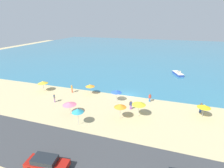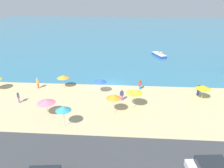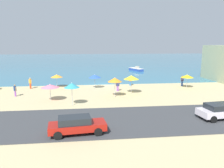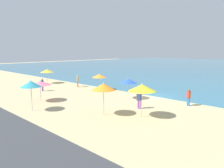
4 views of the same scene
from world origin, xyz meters
TOP-DOWN VIEW (x-y plane):
  - ground_plane at (0.00, 0.00)m, footprint 160.00×160.00m
  - beach_umbrella_2 at (-7.25, -10.08)m, footprint 2.23×2.23m
  - beach_umbrella_3 at (0.92, -8.96)m, footprint 1.89×1.89m
  - beach_umbrella_4 at (-1.50, -2.98)m, footprint 1.94×1.94m
  - beach_umbrella_5 at (-4.44, -12.42)m, footprint 1.76×1.76m
  - beach_umbrella_6 at (-17.88, -3.23)m, footprint 2.15×2.15m
  - beach_umbrella_7 at (-7.57, -1.58)m, footprint 1.89×1.89m
  - beach_umbrella_8 at (3.48, -7.29)m, footprint 2.17×2.17m
  - bather_0 at (1.81, -5.40)m, footprint 0.56×0.29m
  - bather_1 at (-11.60, -2.05)m, footprint 0.51×0.37m
  - bather_2 at (-12.37, -7.10)m, footprint 0.42×0.44m
  - bather_3 at (4.55, -1.35)m, footprint 0.53×0.35m

SIDE VIEW (x-z plane):
  - ground_plane at x=0.00m, z-range 0.00..0.00m
  - bather_3 at x=4.55m, z-range 0.10..1.72m
  - bather_2 at x=-12.37m, z-range 0.10..1.72m
  - bather_0 at x=1.81m, z-range 0.10..1.74m
  - bather_1 at x=-11.60m, z-range 0.11..1.87m
  - beach_umbrella_2 at x=-7.25m, z-range 0.81..2.97m
  - beach_umbrella_7 at x=-7.57m, z-range 0.80..2.98m
  - beach_umbrella_4 at x=-1.50m, z-range 0.82..3.08m
  - beach_umbrella_6 at x=-17.88m, z-range 0.84..3.14m
  - beach_umbrella_3 at x=0.92m, z-range 0.99..3.66m
  - beach_umbrella_8 at x=3.48m, z-range 1.00..3.68m
  - beach_umbrella_5 at x=-4.44m, z-range 1.01..3.71m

